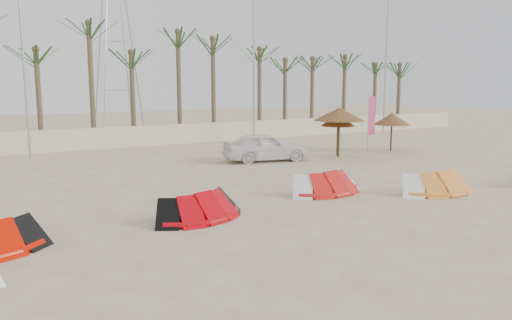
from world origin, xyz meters
TOP-DOWN VIEW (x-y plane):
  - ground at (0.00, 0.00)m, footprint 120.00×120.00m
  - boundary_wall at (0.00, 22.00)m, footprint 60.00×0.30m
  - palm_line at (0.67, 23.50)m, footprint 52.00×4.00m
  - lamp_b at (-5.96, 20.00)m, footprint 1.25×0.14m
  - lamp_c at (8.04, 20.00)m, footprint 1.25×0.14m
  - lamp_d at (20.04, 20.00)m, footprint 1.25×0.14m
  - pylon at (1.00, 28.00)m, footprint 3.00×3.00m
  - kite_red_mid at (-3.03, 4.37)m, footprint 3.33×2.19m
  - kite_red_right at (2.45, 5.25)m, footprint 3.22×1.80m
  - kite_orange at (6.10, 3.28)m, footprint 3.36×1.56m
  - parasol_left at (8.60, 11.79)m, footprint 2.78×2.78m
  - parasol_mid at (8.97, 12.33)m, footprint 1.91×1.91m
  - parasol_right at (12.98, 12.22)m, footprint 2.16×2.16m
  - flag_pink at (11.47, 12.42)m, footprint 0.45×0.11m
  - flag_green at (12.37, 13.40)m, footprint 0.44×0.18m
  - car at (4.46, 12.70)m, footprint 4.62×2.64m

SIDE VIEW (x-z plane):
  - ground at x=0.00m, z-range 0.00..0.00m
  - pylon at x=1.00m, z-range -7.00..7.00m
  - kite_red_mid at x=-3.03m, z-range -0.03..0.87m
  - kite_red_right at x=2.45m, z-range -0.03..0.87m
  - kite_orange at x=6.10m, z-range -0.03..0.87m
  - boundary_wall at x=0.00m, z-range 0.00..1.30m
  - car at x=4.46m, z-range 0.00..1.48m
  - parasol_right at x=12.98m, z-range 0.78..3.04m
  - flag_green at x=12.37m, z-range 0.31..3.68m
  - parasol_mid at x=8.97m, z-range 0.82..3.17m
  - flag_pink at x=11.47m, z-range 0.32..3.76m
  - parasol_left at x=8.60m, z-range 1.00..3.70m
  - lamp_b at x=-5.96m, z-range 0.27..11.27m
  - lamp_c at x=8.04m, z-range 0.27..11.27m
  - lamp_d at x=20.04m, z-range 0.27..11.27m
  - palm_line at x=0.67m, z-range 2.59..10.29m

